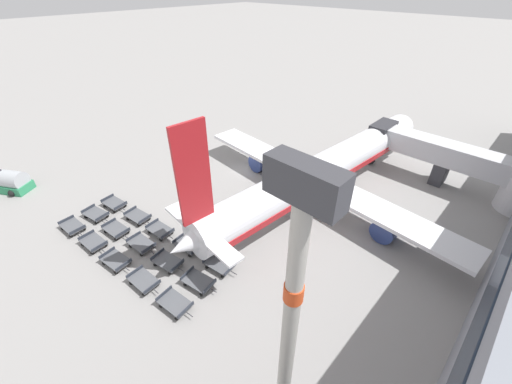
{
  "coord_description": "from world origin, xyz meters",
  "views": [
    {
      "loc": [
        27.97,
        -27.33,
        23.2
      ],
      "look_at": [
        6.55,
        -4.7,
        1.65
      ],
      "focal_mm": 22.0,
      "sensor_mm": 36.0,
      "label": 1
    }
  ],
  "objects_px": {
    "baggage_dolly_row_mid_a_col_b": "(116,229)",
    "baggage_dolly_row_mid_a_col_e": "(199,281)",
    "baggage_dolly_row_mid_b_col_b": "(138,216)",
    "baggage_dolly_row_near_col_a": "(73,226)",
    "baggage_dolly_row_near_col_b": "(94,242)",
    "apron_light_mast": "(286,360)",
    "baggage_dolly_row_mid_a_col_a": "(96,214)",
    "baggage_dolly_row_mid_b_col_a": "(114,203)",
    "baggage_dolly_row_near_col_e": "(175,303)",
    "baggage_dolly_row_near_col_d": "(144,281)",
    "baggage_dolly_row_mid_a_col_c": "(142,244)",
    "baggage_dolly_row_mid_b_col_d": "(188,245)",
    "airplane": "(321,172)",
    "baggage_dolly_row_mid_b_col_c": "(160,230)",
    "baggage_dolly_row_near_col_c": "(116,261)",
    "baggage_dolly_row_mid_b_col_e": "(220,264)",
    "baggage_dolly_row_mid_a_col_d": "(168,262)"
  },
  "relations": [
    {
      "from": "baggage_dolly_row_mid_a_col_d",
      "to": "baggage_dolly_row_mid_b_col_c",
      "type": "bearing_deg",
      "value": 155.72
    },
    {
      "from": "baggage_dolly_row_mid_a_col_d",
      "to": "baggage_dolly_row_mid_b_col_b",
      "type": "bearing_deg",
      "value": 169.38
    },
    {
      "from": "baggage_dolly_row_mid_a_col_a",
      "to": "baggage_dolly_row_mid_b_col_a",
      "type": "relative_size",
      "value": 1.0
    },
    {
      "from": "baggage_dolly_row_mid_b_col_d",
      "to": "baggage_dolly_row_near_col_b",
      "type": "bearing_deg",
      "value": -138.8
    },
    {
      "from": "baggage_dolly_row_near_col_c",
      "to": "baggage_dolly_row_near_col_e",
      "type": "height_order",
      "value": "same"
    },
    {
      "from": "baggage_dolly_row_mid_a_col_d",
      "to": "baggage_dolly_row_mid_b_col_a",
      "type": "distance_m",
      "value": 12.74
    },
    {
      "from": "baggage_dolly_row_mid_b_col_e",
      "to": "apron_light_mast",
      "type": "xyz_separation_m",
      "value": [
        13.47,
        -7.54,
        11.07
      ]
    },
    {
      "from": "baggage_dolly_row_near_col_c",
      "to": "apron_light_mast",
      "type": "height_order",
      "value": "apron_light_mast"
    },
    {
      "from": "baggage_dolly_row_mid_a_col_c",
      "to": "baggage_dolly_row_mid_b_col_a",
      "type": "xyz_separation_m",
      "value": [
        -8.69,
        1.35,
        0.0
      ]
    },
    {
      "from": "baggage_dolly_row_near_col_a",
      "to": "baggage_dolly_row_mid_a_col_a",
      "type": "distance_m",
      "value": 2.72
    },
    {
      "from": "baggage_dolly_row_near_col_e",
      "to": "apron_light_mast",
      "type": "xyz_separation_m",
      "value": [
        12.92,
        -2.1,
        11.07
      ]
    },
    {
      "from": "baggage_dolly_row_mid_b_col_b",
      "to": "baggage_dolly_row_mid_b_col_c",
      "type": "xyz_separation_m",
      "value": [
        3.89,
        0.45,
        0.0
      ]
    },
    {
      "from": "apron_light_mast",
      "to": "baggage_dolly_row_mid_b_col_b",
      "type": "bearing_deg",
      "value": 167.12
    },
    {
      "from": "airplane",
      "to": "baggage_dolly_row_mid_a_col_c",
      "type": "bearing_deg",
      "value": -111.26
    },
    {
      "from": "apron_light_mast",
      "to": "baggage_dolly_row_mid_a_col_c",
      "type": "bearing_deg",
      "value": 169.81
    },
    {
      "from": "baggage_dolly_row_mid_b_col_e",
      "to": "baggage_dolly_row_near_col_e",
      "type": "bearing_deg",
      "value": -84.19
    },
    {
      "from": "baggage_dolly_row_mid_b_col_a",
      "to": "baggage_dolly_row_mid_b_col_d",
      "type": "xyz_separation_m",
      "value": [
        12.3,
        1.86,
        0.0
      ]
    },
    {
      "from": "baggage_dolly_row_mid_b_col_d",
      "to": "baggage_dolly_row_near_col_d",
      "type": "bearing_deg",
      "value": -81.44
    },
    {
      "from": "baggage_dolly_row_mid_a_col_c",
      "to": "baggage_dolly_row_mid_b_col_d",
      "type": "height_order",
      "value": "same"
    },
    {
      "from": "baggage_dolly_row_near_col_a",
      "to": "baggage_dolly_row_near_col_b",
      "type": "height_order",
      "value": "same"
    },
    {
      "from": "baggage_dolly_row_mid_b_col_a",
      "to": "baggage_dolly_row_near_col_c",
      "type": "bearing_deg",
      "value": -25.37
    },
    {
      "from": "baggage_dolly_row_mid_b_col_a",
      "to": "baggage_dolly_row_mid_b_col_e",
      "type": "distance_m",
      "value": 16.78
    },
    {
      "from": "baggage_dolly_row_mid_a_col_a",
      "to": "baggage_dolly_row_mid_b_col_b",
      "type": "height_order",
      "value": "same"
    },
    {
      "from": "baggage_dolly_row_mid_a_col_b",
      "to": "baggage_dolly_row_near_col_c",
      "type": "bearing_deg",
      "value": -26.71
    },
    {
      "from": "baggage_dolly_row_mid_a_col_b",
      "to": "baggage_dolly_row_mid_a_col_e",
      "type": "relative_size",
      "value": 0.99
    },
    {
      "from": "baggage_dolly_row_mid_a_col_a",
      "to": "baggage_dolly_row_mid_b_col_c",
      "type": "relative_size",
      "value": 1.01
    },
    {
      "from": "baggage_dolly_row_near_col_e",
      "to": "apron_light_mast",
      "type": "bearing_deg",
      "value": -9.24
    },
    {
      "from": "baggage_dolly_row_near_col_c",
      "to": "baggage_dolly_row_mid_a_col_a",
      "type": "xyz_separation_m",
      "value": [
        -8.54,
        1.8,
        0.0
      ]
    },
    {
      "from": "baggage_dolly_row_near_col_c",
      "to": "baggage_dolly_row_mid_a_col_c",
      "type": "xyz_separation_m",
      "value": [
        -0.26,
        2.9,
        0.0
      ]
    },
    {
      "from": "baggage_dolly_row_near_col_b",
      "to": "apron_light_mast",
      "type": "height_order",
      "value": "apron_light_mast"
    },
    {
      "from": "baggage_dolly_row_mid_a_col_d",
      "to": "baggage_dolly_row_mid_a_col_e",
      "type": "bearing_deg",
      "value": 8.06
    },
    {
      "from": "baggage_dolly_row_near_col_a",
      "to": "baggage_dolly_row_near_col_d",
      "type": "height_order",
      "value": "same"
    },
    {
      "from": "baggage_dolly_row_near_col_b",
      "to": "baggage_dolly_row_near_col_d",
      "type": "distance_m",
      "value": 8.33
    },
    {
      "from": "baggage_dolly_row_near_col_e",
      "to": "baggage_dolly_row_mid_b_col_b",
      "type": "height_order",
      "value": "same"
    },
    {
      "from": "airplane",
      "to": "baggage_dolly_row_mid_b_col_c",
      "type": "relative_size",
      "value": 11.78
    },
    {
      "from": "baggage_dolly_row_mid_b_col_b",
      "to": "baggage_dolly_row_mid_b_col_d",
      "type": "xyz_separation_m",
      "value": [
        7.97,
        1.17,
        0.0
      ]
    },
    {
      "from": "baggage_dolly_row_near_col_e",
      "to": "baggage_dolly_row_mid_a_col_b",
      "type": "distance_m",
      "value": 12.54
    },
    {
      "from": "baggage_dolly_row_near_col_d",
      "to": "baggage_dolly_row_mid_b_col_a",
      "type": "height_order",
      "value": "same"
    },
    {
      "from": "baggage_dolly_row_mid_a_col_a",
      "to": "baggage_dolly_row_mid_b_col_a",
      "type": "height_order",
      "value": "same"
    },
    {
      "from": "baggage_dolly_row_near_col_b",
      "to": "baggage_dolly_row_mid_b_col_b",
      "type": "height_order",
      "value": "same"
    },
    {
      "from": "baggage_dolly_row_mid_b_col_b",
      "to": "baggage_dolly_row_near_col_a",
      "type": "bearing_deg",
      "value": -121.83
    },
    {
      "from": "airplane",
      "to": "baggage_dolly_row_mid_a_col_a",
      "type": "height_order",
      "value": "airplane"
    },
    {
      "from": "baggage_dolly_row_near_col_b",
      "to": "baggage_dolly_row_near_col_e",
      "type": "relative_size",
      "value": 0.99
    },
    {
      "from": "baggage_dolly_row_near_col_d",
      "to": "baggage_dolly_row_near_col_b",
      "type": "bearing_deg",
      "value": -173.22
    },
    {
      "from": "baggage_dolly_row_near_col_b",
      "to": "baggage_dolly_row_mid_a_col_b",
      "type": "height_order",
      "value": "same"
    },
    {
      "from": "baggage_dolly_row_mid_a_col_e",
      "to": "baggage_dolly_row_mid_b_col_d",
      "type": "relative_size",
      "value": 1.0
    },
    {
      "from": "airplane",
      "to": "baggage_dolly_row_mid_b_col_e",
      "type": "distance_m",
      "value": 16.92
    },
    {
      "from": "airplane",
      "to": "baggage_dolly_row_near_col_b",
      "type": "bearing_deg",
      "value": -116.42
    },
    {
      "from": "baggage_dolly_row_mid_a_col_a",
      "to": "baggage_dolly_row_mid_a_col_c",
      "type": "distance_m",
      "value": 8.35
    },
    {
      "from": "baggage_dolly_row_mid_a_col_b",
      "to": "baggage_dolly_row_mid_b_col_a",
      "type": "bearing_deg",
      "value": 155.89
    }
  ]
}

